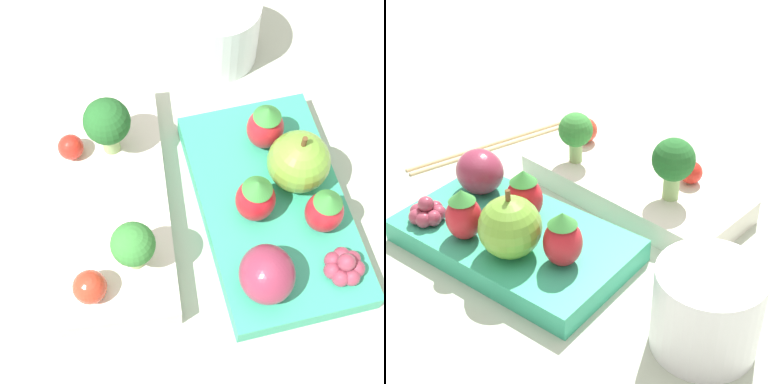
# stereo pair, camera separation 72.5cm
# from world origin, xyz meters

# --- Properties ---
(ground_plane) EXTENTS (4.00, 4.00, 0.00)m
(ground_plane) POSITION_xyz_m (0.00, 0.00, 0.00)
(ground_plane) COLOR #ADB7A3
(bento_box_savoury) EXTENTS (0.23, 0.11, 0.02)m
(bento_box_savoury) POSITION_xyz_m (0.01, 0.06, 0.01)
(bento_box_savoury) COLOR silver
(bento_box_savoury) RESTS_ON ground_plane
(bento_box_fruit) EXTENTS (0.22, 0.15, 0.02)m
(bento_box_fruit) POSITION_xyz_m (-0.01, -0.08, 0.01)
(bento_box_fruit) COLOR #33A87F
(bento_box_fruit) RESTS_ON ground_plane
(broccoli_floret_0) EXTENTS (0.04, 0.04, 0.05)m
(broccoli_floret_0) POSITION_xyz_m (-0.06, 0.04, 0.06)
(broccoli_floret_0) COLOR #93B770
(broccoli_floret_0) RESTS_ON bento_box_savoury
(broccoli_floret_1) EXTENTS (0.04, 0.04, 0.06)m
(broccoli_floret_1) POSITION_xyz_m (0.05, 0.06, 0.06)
(broccoli_floret_1) COLOR #93B770
(broccoli_floret_1) RESTS_ON bento_box_savoury
(cherry_tomato_0) EXTENTS (0.02, 0.02, 0.02)m
(cherry_tomato_0) POSITION_xyz_m (0.05, 0.10, 0.04)
(cherry_tomato_0) COLOR red
(cherry_tomato_0) RESTS_ON bento_box_savoury
(cherry_tomato_1) EXTENTS (0.03, 0.03, 0.03)m
(cherry_tomato_1) POSITION_xyz_m (-0.08, 0.08, 0.04)
(cherry_tomato_1) COLOR red
(cherry_tomato_1) RESTS_ON bento_box_savoury
(apple) EXTENTS (0.05, 0.05, 0.06)m
(apple) POSITION_xyz_m (0.01, -0.10, 0.05)
(apple) COLOR #70A838
(apple) RESTS_ON bento_box_fruit
(strawberry_0) EXTENTS (0.03, 0.03, 0.05)m
(strawberry_0) POSITION_xyz_m (0.05, -0.07, 0.05)
(strawberry_0) COLOR red
(strawberry_0) RESTS_ON bento_box_fruit
(strawberry_1) EXTENTS (0.03, 0.03, 0.05)m
(strawberry_1) POSITION_xyz_m (-0.03, -0.11, 0.04)
(strawberry_1) COLOR red
(strawberry_1) RESTS_ON bento_box_fruit
(strawberry_2) EXTENTS (0.03, 0.03, 0.05)m
(strawberry_2) POSITION_xyz_m (-0.02, -0.06, 0.05)
(strawberry_2) COLOR red
(strawberry_2) RESTS_ON bento_box_fruit
(plum) EXTENTS (0.05, 0.04, 0.04)m
(plum) POSITION_xyz_m (-0.08, -0.06, 0.04)
(plum) COLOR #892D47
(plum) RESTS_ON bento_box_fruit
(grape_cluster) EXTENTS (0.03, 0.03, 0.02)m
(grape_cluster) POSITION_xyz_m (-0.08, -0.12, 0.03)
(grape_cluster) COLOR #93384C
(grape_cluster) RESTS_ON bento_box_fruit
(drinking_cup) EXTENTS (0.08, 0.08, 0.07)m
(drinking_cup) POSITION_xyz_m (0.17, -0.04, 0.03)
(drinking_cup) COLOR white
(drinking_cup) RESTS_ON ground_plane
(chopsticks_pair) EXTENTS (0.05, 0.21, 0.01)m
(chopsticks_pair) POSITION_xyz_m (-0.18, 0.03, 0.00)
(chopsticks_pair) COLOR tan
(chopsticks_pair) RESTS_ON ground_plane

